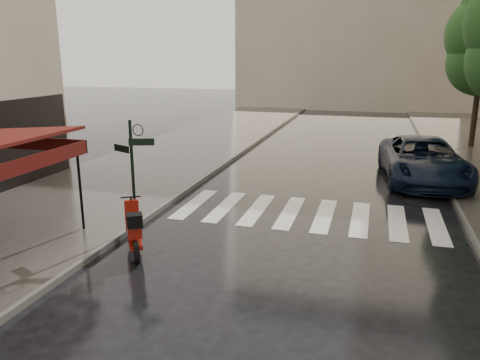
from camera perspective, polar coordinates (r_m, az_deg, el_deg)
The scene contains 8 objects.
ground at distance 10.08m, azimuth -14.62°, elevation -13.16°, with size 120.00×120.00×0.00m, color black.
sidewalk_near at distance 22.13m, azimuth -9.02°, elevation 2.63°, with size 6.00×60.00×0.12m, color #38332D.
curb_near at distance 21.03m, azimuth -1.46°, elevation 2.22°, with size 0.12×60.00×0.16m, color #595651.
curb_far at distance 20.27m, azimuth 23.28°, elevation 0.52°, with size 0.12×60.00×0.16m, color #595651.
crosswalk at distance 14.45m, azimuth 8.17°, elevation -4.10°, with size 7.85×3.20×0.01m.
signpost at distance 12.45m, azimuth -12.94°, elevation 1.36°, with size 1.17×0.29×3.10m.
scooter at distance 11.66m, azimuth -12.80°, elevation -6.02°, with size 1.14×1.65×1.24m.
parked_car at distance 19.16m, azimuth 21.41°, elevation 2.29°, with size 2.79×6.05×1.68m, color black.
Camera 1 is at (4.76, -7.57, 4.63)m, focal length 35.00 mm.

